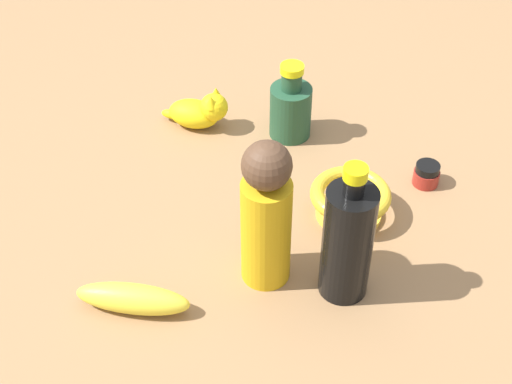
# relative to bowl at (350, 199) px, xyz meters

# --- Properties ---
(ground) EXTENTS (2.00, 2.00, 0.00)m
(ground) POSITION_rel_bowl_xyz_m (0.06, -0.14, -0.04)
(ground) COLOR #936D47
(bowl) EXTENTS (0.13, 0.13, 0.06)m
(bowl) POSITION_rel_bowl_xyz_m (0.00, 0.00, 0.00)
(bowl) COLOR yellow
(bowl) RESTS_ON ground
(bottle_short) EXTENTS (0.08, 0.08, 0.15)m
(bottle_short) POSITION_rel_bowl_xyz_m (-0.18, -0.16, 0.02)
(bottle_short) COLOR #214A30
(bottle_short) RESTS_ON ground
(banana) EXTENTS (0.08, 0.18, 0.05)m
(banana) POSITION_rel_bowl_xyz_m (0.30, -0.25, -0.01)
(banana) COLOR yellow
(banana) RESTS_ON ground
(bottle_tall) EXTENTS (0.07, 0.07, 0.24)m
(bottle_tall) POSITION_rel_bowl_xyz_m (0.16, 0.03, 0.06)
(bottle_tall) COLOR black
(bottle_tall) RESTS_ON ground
(cat_figurine) EXTENTS (0.07, 0.13, 0.08)m
(cat_figurine) POSITION_rel_bowl_xyz_m (-0.15, -0.33, -0.00)
(cat_figurine) COLOR yellow
(cat_figurine) RESTS_ON ground
(person_figure_adult) EXTENTS (0.09, 0.09, 0.25)m
(person_figure_adult) POSITION_rel_bowl_xyz_m (0.17, -0.09, 0.09)
(person_figure_adult) COLOR gold
(person_figure_adult) RESTS_ON ground
(nail_polish_jar) EXTENTS (0.05, 0.05, 0.04)m
(nail_polish_jar) POSITION_rel_bowl_xyz_m (-0.12, 0.11, -0.02)
(nail_polish_jar) COLOR maroon
(nail_polish_jar) RESTS_ON ground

